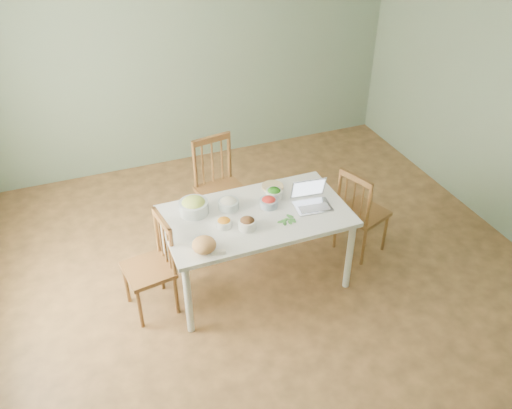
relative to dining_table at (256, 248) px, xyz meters
name	(u,v)px	position (x,y,z in m)	size (l,w,h in m)	color
floor	(272,278)	(0.14, -0.05, -0.37)	(5.00, 5.00, 0.00)	#44311D
wall_back	(190,54)	(0.14, 2.45, 0.98)	(5.00, 0.00, 2.70)	slate
dining_table	(256,248)	(0.00, 0.00, 0.00)	(1.59, 0.90, 0.75)	white
chair_far	(222,190)	(-0.05, 0.82, 0.14)	(0.45, 0.43, 1.02)	#58341C
chair_left	(148,268)	(-0.97, -0.01, 0.08)	(0.40, 0.38, 0.91)	#58341C
chair_right	(363,210)	(1.12, 0.05, 0.09)	(0.41, 0.39, 0.93)	#58341C
bread_boule	(204,245)	(-0.56, -0.31, 0.44)	(0.19, 0.19, 0.12)	#B47E45
butter_stick	(218,252)	(-0.46, -0.38, 0.39)	(0.11, 0.03, 0.03)	white
bowl_squash	(194,206)	(-0.49, 0.21, 0.45)	(0.25, 0.25, 0.15)	#D1DA5A
bowl_carrot	(224,222)	(-0.31, -0.06, 0.41)	(0.14, 0.14, 0.08)	orange
bowl_onion	(229,203)	(-0.19, 0.17, 0.42)	(0.18, 0.18, 0.10)	silver
bowl_mushroom	(247,223)	(-0.14, -0.16, 0.42)	(0.15, 0.15, 0.10)	#4B2615
bowl_redpep	(269,202)	(0.14, 0.07, 0.42)	(0.16, 0.16, 0.09)	red
bowl_broccoli	(274,193)	(0.25, 0.19, 0.42)	(0.15, 0.15, 0.09)	#0A470E
flatbread	(273,186)	(0.30, 0.34, 0.38)	(0.20, 0.20, 0.02)	tan
basil_bunch	(286,220)	(0.20, -0.18, 0.38)	(0.18, 0.18, 0.02)	#296727
laptop	(314,197)	(0.50, -0.09, 0.48)	(0.31, 0.27, 0.21)	silver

